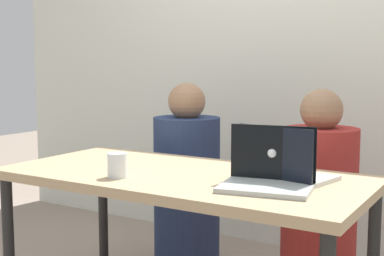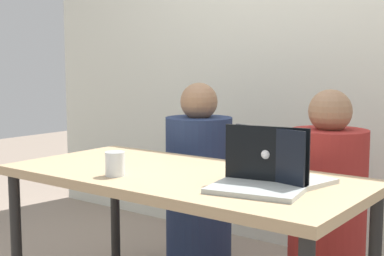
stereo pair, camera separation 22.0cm
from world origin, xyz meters
name	(u,v)px [view 2 (the right image)]	position (x,y,z in m)	size (l,w,h in m)	color
back_wall	(317,63)	(0.00, 1.33, 1.17)	(4.50, 0.10, 2.33)	silver
desk	(181,188)	(0.00, 0.00, 0.64)	(1.52, 0.73, 0.71)	tan
person_on_left	(199,188)	(-0.38, 0.64, 0.47)	(0.44, 0.44, 1.06)	navy
person_on_right	(327,211)	(0.38, 0.64, 0.46)	(0.38, 0.38, 1.04)	#A12A27
laptop_back_right	(281,170)	(0.41, 0.09, 0.76)	(0.37, 0.29, 0.22)	silver
laptop_front_right	(260,176)	(0.41, -0.07, 0.76)	(0.36, 0.29, 0.22)	#AFB7B6
water_glass_left	(115,165)	(-0.18, -0.21, 0.75)	(0.08, 0.08, 0.10)	white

